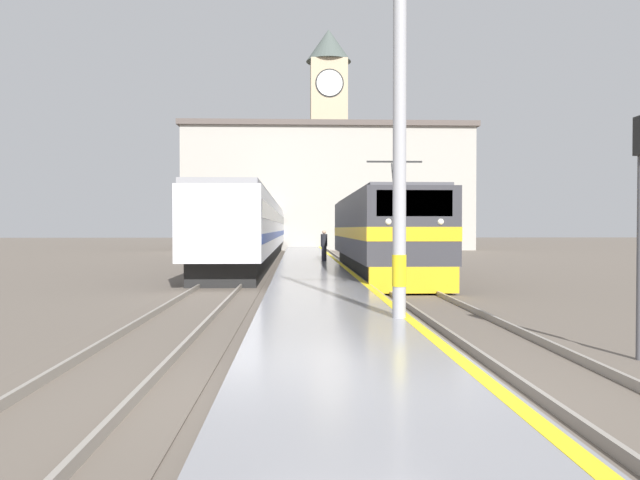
# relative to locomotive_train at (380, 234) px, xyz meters

# --- Properties ---
(ground_plane) EXTENTS (200.00, 200.00, 0.00)m
(ground_plane) POSITION_rel_locomotive_train_xyz_m (-2.85, 10.99, -1.83)
(ground_plane) COLOR #60564C
(platform) EXTENTS (3.08, 140.00, 0.37)m
(platform) POSITION_rel_locomotive_train_xyz_m (-2.85, 5.99, -1.64)
(platform) COLOR gray
(platform) RESTS_ON ground
(rail_track_near) EXTENTS (2.84, 140.00, 0.16)m
(rail_track_near) POSITION_rel_locomotive_train_xyz_m (0.00, 5.99, -1.79)
(rail_track_near) COLOR #60564C
(rail_track_near) RESTS_ON ground
(rail_track_far) EXTENTS (2.84, 140.00, 0.16)m
(rail_track_far) POSITION_rel_locomotive_train_xyz_m (-6.19, 5.99, -1.79)
(rail_track_far) COLOR #60564C
(rail_track_far) RESTS_ON ground
(locomotive_train) EXTENTS (2.92, 15.77, 4.53)m
(locomotive_train) POSITION_rel_locomotive_train_xyz_m (0.00, 0.00, 0.00)
(locomotive_train) COLOR black
(locomotive_train) RESTS_ON ground
(passenger_train) EXTENTS (2.92, 38.51, 3.75)m
(passenger_train) POSITION_rel_locomotive_train_xyz_m (-6.19, 13.32, 0.20)
(passenger_train) COLOR black
(passenger_train) RESTS_ON ground
(catenary_mast) EXTENTS (1.93, 0.27, 7.36)m
(catenary_mast) POSITION_rel_locomotive_train_xyz_m (-1.58, -14.81, 2.17)
(catenary_mast) COLOR #9E9EA3
(catenary_mast) RESTS_ON platform
(person_on_platform) EXTENTS (0.34, 0.34, 1.61)m
(person_on_platform) POSITION_rel_locomotive_train_xyz_m (-2.15, 5.58, -0.62)
(person_on_platform) COLOR #23232D
(person_on_platform) RESTS_ON platform
(clock_tower) EXTENTS (5.34, 5.34, 25.66)m
(clock_tower) POSITION_rel_locomotive_train_xyz_m (0.27, 47.65, 11.87)
(clock_tower) COLOR tan
(clock_tower) RESTS_ON ground
(station_building) EXTENTS (28.05, 9.95, 12.08)m
(station_building) POSITION_rel_locomotive_train_xyz_m (-0.52, 35.69, 4.24)
(station_building) COLOR #A8A399
(station_building) RESTS_ON ground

